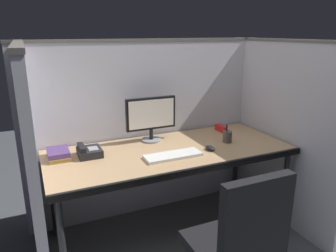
# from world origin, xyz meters

# --- Properties ---
(ground_plane) EXTENTS (8.00, 8.00, 0.00)m
(ground_plane) POSITION_xyz_m (0.00, 0.00, 0.00)
(ground_plane) COLOR #4C5156
(cubicle_partition_rear) EXTENTS (2.21, 0.06, 1.57)m
(cubicle_partition_rear) POSITION_xyz_m (0.00, 0.74, 0.79)
(cubicle_partition_rear) COLOR silver
(cubicle_partition_rear) RESTS_ON ground
(cubicle_partition_left) EXTENTS (0.06, 1.41, 1.57)m
(cubicle_partition_left) POSITION_xyz_m (-0.99, 0.20, 0.79)
(cubicle_partition_left) COLOR silver
(cubicle_partition_left) RESTS_ON ground
(cubicle_partition_right) EXTENTS (0.06, 1.41, 1.57)m
(cubicle_partition_right) POSITION_xyz_m (0.99, 0.20, 0.79)
(cubicle_partition_right) COLOR silver
(cubicle_partition_right) RESTS_ON ground
(desk) EXTENTS (1.90, 0.80, 0.74)m
(desk) POSITION_xyz_m (0.00, 0.29, 0.69)
(desk) COLOR tan
(desk) RESTS_ON ground
(monitor_center) EXTENTS (0.43, 0.17, 0.37)m
(monitor_center) POSITION_xyz_m (-0.06, 0.56, 0.96)
(monitor_center) COLOR gray
(monitor_center) RESTS_ON desk
(keyboard_main) EXTENTS (0.43, 0.15, 0.02)m
(keyboard_main) POSITION_xyz_m (-0.05, 0.15, 0.75)
(keyboard_main) COLOR silver
(keyboard_main) RESTS_ON desk
(computer_mouse) EXTENTS (0.06, 0.10, 0.04)m
(computer_mouse) POSITION_xyz_m (0.28, 0.17, 0.76)
(computer_mouse) COLOR black
(computer_mouse) RESTS_ON desk
(red_stapler) EXTENTS (0.04, 0.15, 0.06)m
(red_stapler) POSITION_xyz_m (0.63, 0.54, 0.77)
(red_stapler) COLOR red
(red_stapler) RESTS_ON desk
(pen_cup) EXTENTS (0.08, 0.08, 0.16)m
(pen_cup) POSITION_xyz_m (0.51, 0.27, 0.79)
(pen_cup) COLOR #4C4742
(pen_cup) RESTS_ON desk
(desk_phone) EXTENTS (0.17, 0.19, 0.09)m
(desk_phone) POSITION_xyz_m (-0.61, 0.43, 0.77)
(desk_phone) COLOR black
(desk_phone) RESTS_ON desk
(book_stack) EXTENTS (0.15, 0.22, 0.06)m
(book_stack) POSITION_xyz_m (-0.82, 0.48, 0.77)
(book_stack) COLOR olive
(book_stack) RESTS_ON desk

